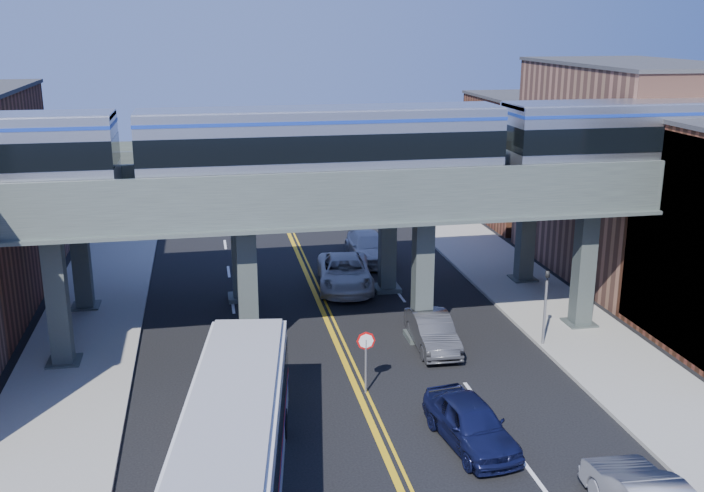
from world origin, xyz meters
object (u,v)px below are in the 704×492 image
Objects in this scene: stop_sign at (366,352)px; traffic_signal at (546,300)px; transit_bus at (234,449)px; car_lane_a at (471,423)px; car_lane_c at (345,273)px; car_lane_d at (369,247)px; transit_train at (322,144)px; car_lane_b at (432,332)px.

traffic_signal reaches higher than stop_sign.
car_lane_a is (8.25, 1.72, -0.89)m from transit_bus.
traffic_signal is 12.45m from car_lane_c.
traffic_signal is 0.84× the size of car_lane_a.
transit_bus is 8.48m from car_lane_a.
car_lane_c reaches higher than car_lane_d.
transit_train reaches higher than car_lane_b.
stop_sign is at bearing -79.83° from transit_train.
traffic_signal is at bearing -48.83° from transit_bus.
car_lane_b is at bearing -68.66° from car_lane_c.
transit_train is 3.60× the size of transit_bus.
transit_train is 14.34m from transit_bus.
transit_bus is (-4.55, -11.30, -7.57)m from transit_train.
transit_train is 12.20m from traffic_signal.
car_lane_c reaches higher than car_lane_b.
transit_bus is at bearing -111.30° from car_lane_d.
car_lane_b is at bearing 170.06° from traffic_signal.
stop_sign is 0.64× the size of traffic_signal.
car_lane_a is (2.81, -4.58, -0.93)m from stop_sign.
transit_train is at bearing 168.46° from traffic_signal.
car_lane_a is 17.54m from car_lane_c.
car_lane_d is at bearing 108.70° from traffic_signal.
stop_sign is 0.54× the size of car_lane_a.
car_lane_d is (3.89, 17.79, -0.93)m from stop_sign.
transit_train reaches higher than car_lane_c.
car_lane_c is (-2.41, 9.04, 0.09)m from car_lane_b.
car_lane_b is 0.83× the size of car_lane_d.
transit_train is 11.68× the size of traffic_signal.
car_lane_a is at bearing -128.79° from traffic_signal.
traffic_signal reaches higher than transit_bus.
stop_sign is 0.55× the size of car_lane_b.
transit_train is 8.38× the size of car_lane_d.
car_lane_a is 0.78× the size of car_lane_c.
traffic_signal reaches higher than car_lane_d.
car_lane_d is (-0.01, 13.92, 0.05)m from car_lane_b.
transit_train is 11.80m from car_lane_c.
car_lane_b is (-4.99, 0.87, -1.52)m from traffic_signal.
transit_train is 7.65× the size of car_lane_c.
traffic_signal is 17.11m from transit_bus.
transit_bus reaches higher than car_lane_d.
car_lane_c reaches higher than car_lane_a.
car_lane_d is at bearing 92.12° from car_lane_b.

